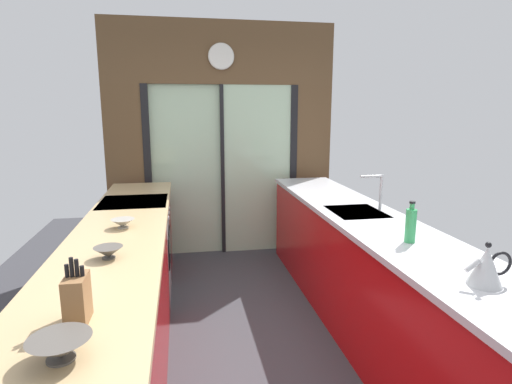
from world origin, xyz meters
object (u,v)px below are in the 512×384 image
mixing_bowl_near (60,348)px  mixing_bowl_far (123,223)px  oven_range (137,251)px  mixing_bowl_mid (108,252)px  soap_bottle (411,225)px  knife_block (77,298)px  kettle (486,266)px

mixing_bowl_near → mixing_bowl_far: bearing=90.0°
oven_range → mixing_bowl_mid: mixing_bowl_mid is taller
oven_range → mixing_bowl_far: size_ratio=5.75×
mixing_bowl_mid → soap_bottle: 1.78m
knife_block → kettle: (1.78, 0.02, -0.00)m
mixing_bowl_mid → mixing_bowl_far: bearing=90.0°
kettle → soap_bottle: soap_bottle is taller
mixing_bowl_far → soap_bottle: soap_bottle is taller
mixing_bowl_mid → kettle: bearing=-20.9°
mixing_bowl_far → knife_block: knife_block is taller
mixing_bowl_near → mixing_bowl_mid: mixing_bowl_near is taller
mixing_bowl_mid → soap_bottle: (1.78, -0.03, 0.07)m
mixing_bowl_far → knife_block: size_ratio=0.61×
mixing_bowl_mid → knife_block: bearing=-90.0°
mixing_bowl_far → kettle: kettle is taller
oven_range → kettle: size_ratio=3.77×
mixing_bowl_far → soap_bottle: 1.89m
oven_range → mixing_bowl_far: 0.99m
mixing_bowl_mid → knife_block: knife_block is taller
mixing_bowl_mid → kettle: size_ratio=0.65×
mixing_bowl_near → soap_bottle: size_ratio=0.80×
oven_range → mixing_bowl_far: mixing_bowl_far is taller
oven_range → knife_block: knife_block is taller
oven_range → kettle: bearing=-49.9°
knife_block → soap_bottle: 1.90m
oven_range → mixing_bowl_near: 2.46m
oven_range → mixing_bowl_mid: (0.02, -1.46, 0.50)m
oven_range → mixing_bowl_near: mixing_bowl_near is taller
knife_block → oven_range: bearing=90.5°
knife_block → kettle: knife_block is taller
oven_range → mixing_bowl_near: size_ratio=4.47×
oven_range → mixing_bowl_mid: size_ratio=5.83×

